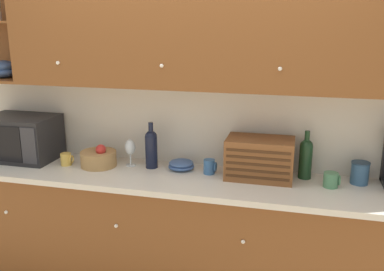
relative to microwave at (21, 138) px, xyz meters
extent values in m
plane|color=tan|center=(1.36, 0.23, -1.08)|extent=(24.00, 24.00, 0.00)
cube|color=white|center=(1.36, 0.26, 0.22)|extent=(5.80, 0.06, 2.60)
cube|color=brown|center=(1.36, -0.07, -0.64)|extent=(3.40, 0.58, 0.87)
cube|color=silver|center=(1.36, -0.08, -0.19)|extent=(3.42, 0.61, 0.04)
sphere|color=white|center=(0.08, -0.36, -0.45)|extent=(0.03, 0.03, 0.03)
sphere|color=white|center=(0.93, -0.36, -0.45)|extent=(0.03, 0.03, 0.03)
sphere|color=white|center=(1.78, -0.36, -0.45)|extent=(0.03, 0.03, 0.03)
cube|color=silver|center=(1.36, 0.22, 0.13)|extent=(3.40, 0.01, 0.60)
cube|color=brown|center=(1.57, 0.05, 0.88)|extent=(2.98, 0.35, 0.90)
cube|color=brown|center=(-0.14, 0.22, 0.88)|extent=(0.42, 0.02, 0.90)
cube|color=brown|center=(-0.14, 0.05, 0.44)|extent=(0.42, 0.35, 0.02)
sphere|color=white|center=(0.45, -0.13, 0.59)|extent=(0.03, 0.03, 0.03)
sphere|color=white|center=(1.19, -0.13, 0.59)|extent=(0.03, 0.03, 0.03)
sphere|color=white|center=(1.94, -0.13, 0.59)|extent=(0.03, 0.03, 0.03)
ellipsoid|color=#3D5B93|center=(-0.14, 0.05, 0.49)|extent=(0.18, 0.18, 0.08)
ellipsoid|color=#3D5B93|center=(-0.14, 0.05, 0.54)|extent=(0.18, 0.18, 0.08)
cube|color=black|center=(0.00, 0.00, 0.00)|extent=(0.54, 0.37, 0.34)
cube|color=#2D2D33|center=(0.19, -0.19, 0.00)|extent=(0.12, 0.01, 0.27)
cylinder|color=gold|center=(0.41, -0.06, -0.12)|extent=(0.08, 0.08, 0.09)
torus|color=gold|center=(0.45, -0.06, -0.12)|extent=(0.01, 0.06, 0.06)
cylinder|color=#A87F4C|center=(0.65, -0.02, -0.11)|extent=(0.26, 0.26, 0.11)
sphere|color=red|center=(0.69, -0.04, -0.03)|extent=(0.08, 0.08, 0.08)
cylinder|color=silver|center=(0.88, 0.05, -0.17)|extent=(0.07, 0.07, 0.01)
cylinder|color=silver|center=(0.88, 0.05, -0.12)|extent=(0.01, 0.01, 0.08)
ellipsoid|color=silver|center=(0.88, 0.05, -0.03)|extent=(0.08, 0.08, 0.11)
cylinder|color=black|center=(1.04, 0.05, -0.05)|extent=(0.09, 0.09, 0.23)
sphere|color=black|center=(1.04, 0.05, 0.06)|extent=(0.09, 0.09, 0.09)
cylinder|color=black|center=(1.04, 0.05, 0.13)|extent=(0.03, 0.03, 0.08)
ellipsoid|color=#3D5B93|center=(1.26, 0.06, -0.15)|extent=(0.19, 0.19, 0.04)
ellipsoid|color=#3D5B93|center=(1.26, 0.06, -0.12)|extent=(0.18, 0.18, 0.04)
cylinder|color=#38669E|center=(1.48, 0.02, -0.12)|extent=(0.08, 0.08, 0.10)
torus|color=#38669E|center=(1.52, 0.02, -0.11)|extent=(0.01, 0.07, 0.07)
cube|color=brown|center=(1.83, 0.03, -0.03)|extent=(0.45, 0.27, 0.28)
cube|color=#432713|center=(1.83, -0.11, -0.12)|extent=(0.42, 0.01, 0.02)
cube|color=#432713|center=(1.83, -0.11, -0.07)|extent=(0.42, 0.01, 0.02)
cube|color=#432713|center=(1.83, -0.11, -0.03)|extent=(0.42, 0.01, 0.02)
cube|color=#432713|center=(1.83, -0.11, 0.01)|extent=(0.42, 0.01, 0.02)
cube|color=#432713|center=(1.83, -0.11, 0.06)|extent=(0.42, 0.01, 0.02)
cylinder|color=#19381E|center=(2.13, 0.10, -0.05)|extent=(0.09, 0.09, 0.23)
sphere|color=#19381E|center=(2.13, 0.10, 0.06)|extent=(0.09, 0.09, 0.09)
cylinder|color=#19381E|center=(2.13, 0.10, 0.12)|extent=(0.03, 0.03, 0.08)
cylinder|color=#4C845B|center=(2.29, -0.03, -0.12)|extent=(0.09, 0.09, 0.10)
torus|color=#4C845B|center=(2.35, -0.03, -0.12)|extent=(0.01, 0.07, 0.07)
cylinder|color=#33567A|center=(2.48, 0.08, -0.10)|extent=(0.11, 0.11, 0.14)
cylinder|color=navy|center=(2.48, 0.08, -0.02)|extent=(0.12, 0.12, 0.01)
camera|label=1|loc=(2.07, -2.75, 0.87)|focal=40.00mm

